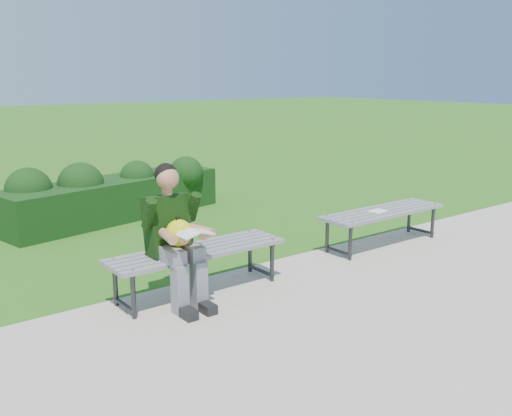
# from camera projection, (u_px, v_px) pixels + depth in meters

# --- Properties ---
(ground) EXTENTS (80.00, 80.00, 0.00)m
(ground) POSITION_uv_depth(u_px,v_px,m) (236.00, 271.00, 6.31)
(ground) COLOR #2F7215
(ground) RESTS_ON ground
(walkway) EXTENTS (30.00, 3.50, 0.02)m
(walkway) POSITION_uv_depth(u_px,v_px,m) (353.00, 323.00, 4.95)
(walkway) COLOR #A99E8E
(walkway) RESTS_ON ground
(hedge) EXTENTS (3.57, 1.54, 0.90)m
(hedge) POSITION_uv_depth(u_px,v_px,m) (109.00, 194.00, 8.55)
(hedge) COLOR #154212
(hedge) RESTS_ON ground
(bench_left) EXTENTS (1.80, 0.50, 0.46)m
(bench_left) POSITION_uv_depth(u_px,v_px,m) (198.00, 254.00, 5.55)
(bench_left) COLOR slate
(bench_left) RESTS_ON walkway
(bench_right) EXTENTS (1.80, 0.50, 0.46)m
(bench_right) POSITION_uv_depth(u_px,v_px,m) (383.00, 214.00, 7.15)
(bench_right) COLOR slate
(bench_right) RESTS_ON walkway
(seated_boy) EXTENTS (0.56, 0.76, 1.31)m
(seated_boy) POSITION_uv_depth(u_px,v_px,m) (174.00, 232.00, 5.23)
(seated_boy) COLOR gray
(seated_boy) RESTS_ON walkway
(paper_sheet) EXTENTS (0.24, 0.19, 0.01)m
(paper_sheet) POSITION_uv_depth(u_px,v_px,m) (378.00, 211.00, 7.08)
(paper_sheet) COLOR white
(paper_sheet) RESTS_ON bench_right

